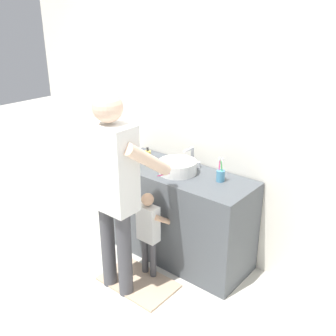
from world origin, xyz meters
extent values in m
plane|color=silver|center=(0.00, 0.00, 0.00)|extent=(14.00, 14.00, 0.00)
cube|color=silver|center=(0.00, 0.62, 1.35)|extent=(4.40, 0.08, 2.70)
cube|color=#4C5156|center=(0.00, 0.30, 0.43)|extent=(1.36, 0.54, 0.85)
cylinder|color=silver|center=(0.00, 0.28, 0.91)|extent=(0.33, 0.33, 0.11)
cylinder|color=beige|center=(0.00, 0.28, 0.91)|extent=(0.27, 0.27, 0.09)
cylinder|color=#B7BABF|center=(0.00, 0.50, 0.94)|extent=(0.03, 0.03, 0.18)
cylinder|color=#B7BABF|center=(0.00, 0.44, 1.02)|extent=(0.02, 0.12, 0.02)
cylinder|color=#B7BABF|center=(-0.07, 0.50, 0.88)|extent=(0.04, 0.04, 0.05)
cylinder|color=#B7BABF|center=(0.07, 0.50, 0.88)|extent=(0.04, 0.04, 0.05)
cylinder|color=#4C8EB2|center=(0.38, 0.37, 0.90)|extent=(0.07, 0.07, 0.09)
cylinder|color=green|center=(0.40, 0.36, 0.95)|extent=(0.02, 0.04, 0.17)
cube|color=white|center=(0.40, 0.36, 1.05)|extent=(0.01, 0.02, 0.02)
cylinder|color=#E5387F|center=(0.37, 0.36, 0.95)|extent=(0.01, 0.03, 0.17)
cube|color=white|center=(0.37, 0.36, 1.05)|extent=(0.01, 0.02, 0.02)
cylinder|color=gold|center=(-0.33, 0.26, 0.92)|extent=(0.06, 0.06, 0.13)
cylinder|color=#2D2D2D|center=(-0.33, 0.26, 1.00)|extent=(0.02, 0.02, 0.04)
cube|color=#CCAD8E|center=(0.00, -0.25, 0.01)|extent=(0.64, 0.40, 0.02)
cylinder|color=#47474C|center=(-0.05, -0.11, 0.18)|extent=(0.06, 0.06, 0.37)
cylinder|color=#47474C|center=(0.05, -0.11, 0.18)|extent=(0.06, 0.06, 0.37)
cube|color=white|center=(0.00, -0.11, 0.53)|extent=(0.18, 0.10, 0.32)
sphere|color=#D8A884|center=(0.00, -0.11, 0.75)|extent=(0.10, 0.10, 0.10)
cylinder|color=#D8A884|center=(-0.10, -0.03, 0.55)|extent=(0.04, 0.22, 0.17)
cylinder|color=#D8A884|center=(0.10, -0.03, 0.55)|extent=(0.04, 0.22, 0.17)
cylinder|color=#47474C|center=(-0.18, -0.40, 0.38)|extent=(0.12, 0.12, 0.76)
cylinder|color=#47474C|center=(0.01, -0.40, 0.38)|extent=(0.12, 0.12, 0.76)
cube|color=white|center=(-0.09, -0.40, 1.09)|extent=(0.38, 0.22, 0.66)
sphere|color=beige|center=(-0.09, -0.40, 1.54)|extent=(0.22, 0.22, 0.22)
cylinder|color=beige|center=(-0.30, -0.23, 1.15)|extent=(0.09, 0.46, 0.36)
cylinder|color=beige|center=(0.12, -0.23, 1.15)|extent=(0.09, 0.46, 0.36)
cylinder|color=#E5387F|center=(0.12, -0.05, 0.98)|extent=(0.01, 0.14, 0.03)
cube|color=white|center=(0.12, 0.02, 0.99)|extent=(0.01, 0.02, 0.02)
camera|label=1|loc=(1.90, -2.17, 2.18)|focal=41.65mm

